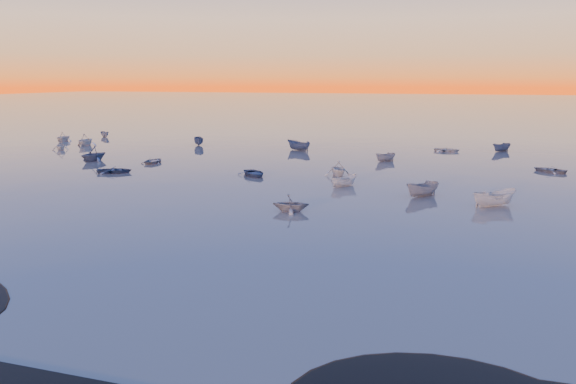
% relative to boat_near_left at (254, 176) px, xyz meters
% --- Properties ---
extents(ground, '(600.00, 600.00, 0.00)m').
position_rel_boat_near_left_xyz_m(ground, '(5.41, 58.92, 0.00)').
color(ground, '#6B6259').
rests_on(ground, ground).
extents(mud_lobes, '(140.00, 6.00, 0.07)m').
position_rel_boat_near_left_xyz_m(mud_lobes, '(5.41, -42.08, 0.01)').
color(mud_lobes, black).
rests_on(mud_lobes, ground).
extents(moored_fleet, '(124.00, 58.00, 1.20)m').
position_rel_boat_near_left_xyz_m(moored_fleet, '(5.41, 11.92, 0.00)').
color(moored_fleet, white).
rests_on(moored_fleet, ground).
extents(boat_near_left, '(4.42, 4.14, 1.07)m').
position_rel_boat_near_left_xyz_m(boat_near_left, '(0.00, 0.00, 0.00)').
color(boat_near_left, '#3A4D70').
rests_on(boat_near_left, ground).
extents(boat_near_center, '(3.88, 4.57, 1.48)m').
position_rel_boat_near_left_xyz_m(boat_near_center, '(26.06, -8.28, 0.00)').
color(boat_near_center, white).
rests_on(boat_near_center, ground).
extents(boat_near_right, '(4.17, 3.35, 1.34)m').
position_rel_boat_near_left_xyz_m(boat_near_right, '(9.30, 3.24, 0.00)').
color(boat_near_right, white).
rests_on(boat_near_right, ground).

